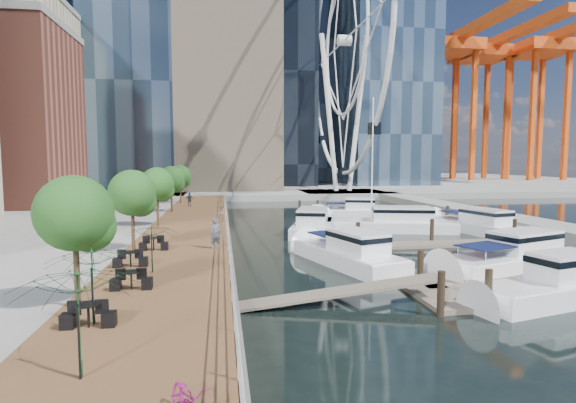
# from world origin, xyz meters

# --- Properties ---
(ground) EXTENTS (520.00, 520.00, 0.00)m
(ground) POSITION_xyz_m (0.00, 0.00, 0.00)
(ground) COLOR black
(ground) RESTS_ON ground
(boardwalk) EXTENTS (6.00, 60.00, 1.00)m
(boardwalk) POSITION_xyz_m (-9.00, 15.00, 0.50)
(boardwalk) COLOR brown
(boardwalk) RESTS_ON ground
(seawall) EXTENTS (0.25, 60.00, 1.00)m
(seawall) POSITION_xyz_m (-6.00, 15.00, 0.50)
(seawall) COLOR #595954
(seawall) RESTS_ON ground
(land_far) EXTENTS (200.00, 114.00, 1.00)m
(land_far) POSITION_xyz_m (0.00, 102.00, 0.50)
(land_far) COLOR gray
(land_far) RESTS_ON ground
(breakwater) EXTENTS (4.00, 60.00, 1.00)m
(breakwater) POSITION_xyz_m (20.00, 20.00, 0.50)
(breakwater) COLOR gray
(breakwater) RESTS_ON ground
(pier) EXTENTS (14.00, 12.00, 1.00)m
(pier) POSITION_xyz_m (14.00, 52.00, 0.50)
(pier) COLOR gray
(pier) RESTS_ON ground
(railing) EXTENTS (0.10, 60.00, 1.05)m
(railing) POSITION_xyz_m (-6.10, 15.00, 1.52)
(railing) COLOR white
(railing) RESTS_ON boardwalk
(floating_docks) EXTENTS (16.00, 34.00, 2.60)m
(floating_docks) POSITION_xyz_m (7.97, 9.98, 0.49)
(floating_docks) COLOR #6D6051
(floating_docks) RESTS_ON ground
(ferris_wheel) EXTENTS (5.80, 45.60, 47.80)m
(ferris_wheel) POSITION_xyz_m (14.00, 52.00, 25.92)
(ferris_wheel) COLOR white
(ferris_wheel) RESTS_ON ground
(port_cranes) EXTENTS (40.00, 52.00, 38.00)m
(port_cranes) POSITION_xyz_m (67.67, 95.67, 20.00)
(port_cranes) COLOR #D84C14
(port_cranes) RESTS_ON ground
(street_trees) EXTENTS (2.60, 42.60, 4.60)m
(street_trees) POSITION_xyz_m (-11.40, 14.00, 4.29)
(street_trees) COLOR #3F2B1C
(street_trees) RESTS_ON ground
(cafe_tables) EXTENTS (2.50, 13.70, 0.74)m
(cafe_tables) POSITION_xyz_m (-10.40, -2.00, 1.37)
(cafe_tables) COLOR black
(cafe_tables) RESTS_ON ground
(yacht_foreground) EXTENTS (10.68, 5.99, 2.15)m
(yacht_foreground) POSITION_xyz_m (9.51, 0.48, 0.00)
(yacht_foreground) COLOR white
(yacht_foreground) RESTS_ON ground
(bicycle) EXTENTS (1.09, 1.69, 0.84)m
(bicycle) POSITION_xyz_m (-7.16, -13.50, 1.42)
(bicycle) COLOR #8C145D
(bicycle) RESTS_ON boardwalk
(pedestrian_near) EXTENTS (0.75, 0.62, 1.77)m
(pedestrian_near) POSITION_xyz_m (-6.81, 4.09, 1.89)
(pedestrian_near) COLOR #494F62
(pedestrian_near) RESTS_ON boardwalk
(pedestrian_mid) EXTENTS (0.60, 0.75, 1.47)m
(pedestrian_mid) POSITION_xyz_m (-6.50, 15.89, 1.74)
(pedestrian_mid) COLOR gray
(pedestrian_mid) RESTS_ON boardwalk
(pedestrian_far) EXTENTS (1.01, 0.61, 1.60)m
(pedestrian_far) POSITION_xyz_m (-9.97, 29.11, 1.80)
(pedestrian_far) COLOR #2E343A
(pedestrian_far) RESTS_ON boardwalk
(moored_yachts) EXTENTS (19.25, 33.74, 11.50)m
(moored_yachts) POSITION_xyz_m (7.13, 13.60, 0.00)
(moored_yachts) COLOR white
(moored_yachts) RESTS_ON ground
(cafe_seating) EXTENTS (3.78, 13.12, 2.65)m
(cafe_seating) POSITION_xyz_m (-9.94, -7.76, 2.23)
(cafe_seating) COLOR #0E3617
(cafe_seating) RESTS_ON ground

